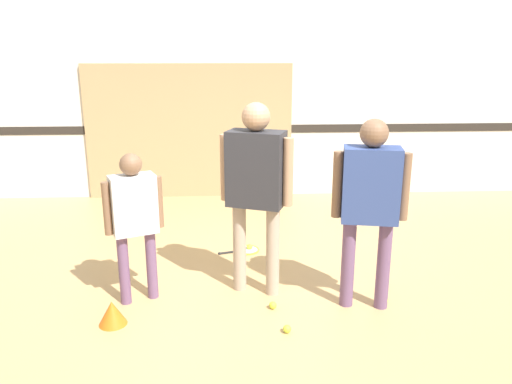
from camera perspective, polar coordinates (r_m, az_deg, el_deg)
ground_plane at (r=4.67m, az=0.30°, el=-11.77°), size 16.00×16.00×0.00m
wall_back at (r=7.49m, az=-1.22°, el=11.57°), size 16.00×0.07×3.20m
wall_panel at (r=7.53m, az=-7.62°, el=6.81°), size 3.04×0.05×1.98m
person_instructor at (r=4.37m, az=-0.00°, el=1.51°), size 0.63×0.42×1.75m
person_student_left at (r=4.40m, az=-13.77°, el=-2.25°), size 0.48×0.34×1.34m
person_student_right at (r=4.22m, az=12.92°, el=-0.31°), size 0.62×0.34×1.65m
racket_spare_on_floor at (r=5.62m, az=-1.18°, el=-6.65°), size 0.49×0.33×0.03m
tennis_ball_near_instructor at (r=4.44m, az=1.94°, el=-12.81°), size 0.07×0.07×0.07m
tennis_ball_by_spare_racket at (r=5.64m, az=-0.74°, el=-6.30°), size 0.07×0.07×0.07m
tennis_ball_stray_left at (r=4.12m, az=3.57°, el=-15.35°), size 0.07×0.07×0.07m
tennis_ball_stray_right at (r=4.66m, az=14.46°, el=-11.87°), size 0.07×0.07×0.07m
training_cone at (r=4.35m, az=-16.11°, el=-13.13°), size 0.23×0.23×0.20m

